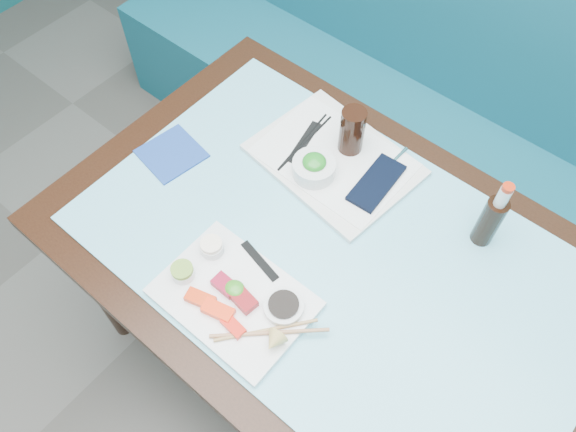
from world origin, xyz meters
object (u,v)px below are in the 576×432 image
Objects in this scene: dining_table at (334,270)px; blue_napkin at (172,154)px; seaweed_bowl at (314,168)px; cola_bottle_body at (489,222)px; booth_bench at (470,149)px; serving_tray at (334,160)px; sashimi_plate at (234,298)px; cola_glass at (352,131)px.

blue_napkin reaches higher than dining_table.
seaweed_bowl is 0.76× the size of cola_bottle_body.
booth_bench is 0.76m from serving_tray.
seaweed_bowl reaches higher than blue_napkin.
serving_tray is (-0.17, -0.62, 0.39)m from booth_bench.
cola_bottle_body is at bearing 55.31° from sashimi_plate.
dining_table is at bearing -58.72° from cola_glass.
cola_bottle_body reaches higher than dining_table.
seaweed_bowl is at bearing -98.75° from cola_glass.
serving_tray is at bearing -105.64° from booth_bench.
dining_table is 10.38× the size of cola_glass.
sashimi_plate is at bearing -74.40° from serving_tray.
sashimi_plate is 3.04× the size of seaweed_bowl.
dining_table is 12.46× the size of seaweed_bowl.
serving_tray is 2.75× the size of blue_napkin.
serving_tray is at bearing 98.39° from sashimi_plate.
serving_tray reaches higher than dining_table.
cola_glass is 0.92× the size of cola_bottle_body.
blue_napkin is (-0.53, -0.04, 0.09)m from dining_table.
blue_napkin is (-0.77, -0.30, -0.07)m from cola_bottle_body.
seaweed_bowl reaches higher than sashimi_plate.
sashimi_plate is at bearing -124.55° from cola_bottle_body.
dining_table is 0.39m from cola_bottle_body.
serving_tray is at bearing 128.96° from dining_table.
seaweed_bowl is at bearing 101.43° from sashimi_plate.
serving_tray is (-0.17, 0.22, 0.10)m from dining_table.
sashimi_plate is 0.47m from blue_napkin.
cola_bottle_body is 0.99× the size of blue_napkin.
booth_bench is at bearing 73.86° from cola_glass.
cola_bottle_body is (0.41, -0.01, -0.01)m from cola_glass.
sashimi_plate is 2.53× the size of cola_glass.
cola_glass is (-0.06, 0.52, 0.07)m from sashimi_plate.
sashimi_plate is (-0.10, -1.09, 0.39)m from booth_bench.
blue_napkin is (-0.42, 0.20, -0.01)m from sashimi_plate.
blue_napkin is (-0.53, -0.88, 0.39)m from booth_bench.
seaweed_bowl is 0.75× the size of blue_napkin.
dining_table is 0.29m from sashimi_plate.
seaweed_bowl is 0.39m from blue_napkin.
cola_glass is at bearing 81.25° from seaweed_bowl.
cola_glass reaches higher than sashimi_plate.
blue_napkin is at bearing -158.56° from cola_bottle_body.
dining_table is at bearing -43.97° from serving_tray.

